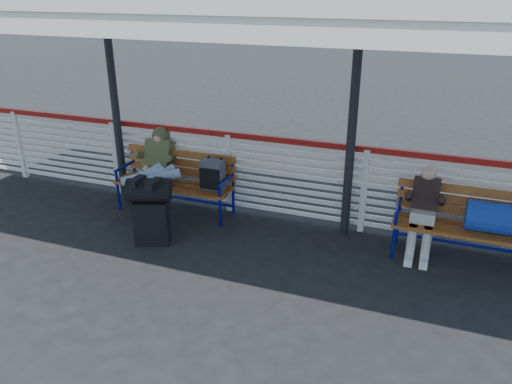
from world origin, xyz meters
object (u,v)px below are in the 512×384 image
at_px(companion_person, 423,211).
at_px(bench_left, 187,176).
at_px(bench_right, 483,219).
at_px(luggage_stack, 151,209).
at_px(traveler_man, 154,171).

bearing_deg(companion_person, bench_left, 178.84).
height_order(bench_left, companion_person, companion_person).
xyz_separation_m(bench_right, companion_person, (-0.69, -0.00, -0.01)).
relative_size(luggage_stack, companion_person, 0.80).
distance_m(luggage_stack, companion_person, 3.48).
xyz_separation_m(luggage_stack, companion_person, (3.35, 0.97, 0.10)).
xyz_separation_m(traveler_man, companion_person, (3.69, 0.29, -0.14)).
relative_size(bench_left, companion_person, 1.57).
bearing_deg(luggage_stack, companion_person, -4.78).
height_order(luggage_stack, companion_person, companion_person).
bearing_deg(companion_person, luggage_stack, -163.90).
relative_size(bench_left, bench_right, 1.00).
distance_m(luggage_stack, bench_left, 1.04).
bearing_deg(companion_person, traveler_man, -175.53).
distance_m(traveler_man, companion_person, 3.71).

